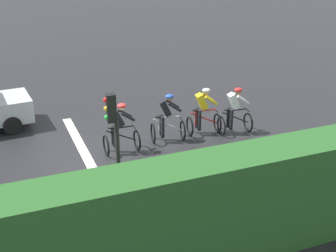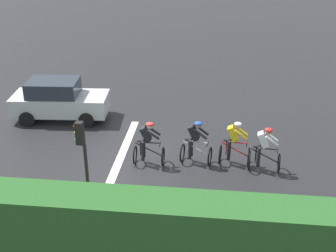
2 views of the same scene
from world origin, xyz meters
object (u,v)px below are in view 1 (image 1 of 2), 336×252
object	(u,v)px
cyclist_second	(203,113)
cyclist_fourth	(120,130)
cyclist_mid	(167,119)
traffic_light_near_crossing	(115,141)
cyclist_lead	(235,112)

from	to	relation	value
cyclist_second	cyclist_fourth	bearing A→B (deg)	-83.26
cyclist_second	cyclist_mid	size ratio (longest dim) A/B	1.00
traffic_light_near_crossing	cyclist_lead	bearing A→B (deg)	125.51
cyclist_mid	cyclist_fourth	bearing A→B (deg)	-81.27
cyclist_lead	cyclist_mid	xyz separation A→B (m)	(-0.25, -2.41, 0.00)
cyclist_second	cyclist_mid	distance (m)	1.38
cyclist_second	cyclist_mid	xyz separation A→B (m)	(0.10, -1.38, 0.00)
cyclist_lead	cyclist_mid	world-z (taller)	same
cyclist_lead	cyclist_fourth	world-z (taller)	same
cyclist_fourth	traffic_light_near_crossing	distance (m)	4.17
cyclist_lead	cyclist_second	size ratio (longest dim) A/B	1.00
cyclist_second	traffic_light_near_crossing	xyz separation A→B (m)	(4.11, -4.23, 1.43)
cyclist_mid	traffic_light_near_crossing	world-z (taller)	traffic_light_near_crossing
traffic_light_near_crossing	cyclist_mid	bearing A→B (deg)	144.56
cyclist_mid	traffic_light_near_crossing	distance (m)	5.12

